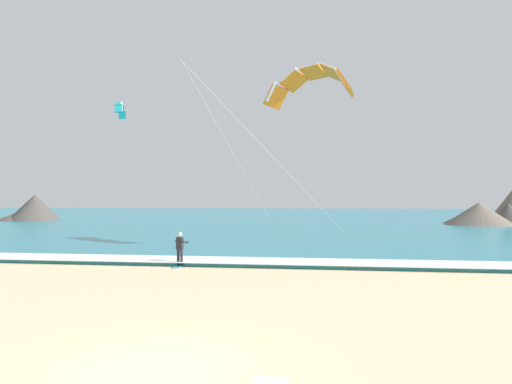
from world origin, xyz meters
name	(u,v)px	position (x,y,z in m)	size (l,w,h in m)	color
ground_plane	(151,369)	(0.00, 0.00, 0.00)	(200.00, 200.00, 0.00)	beige
sea	(302,217)	(0.00, 73.49, 0.10)	(200.00, 120.00, 0.20)	teal
surf_foam	(254,261)	(0.00, 14.49, 0.22)	(200.00, 2.51, 0.04)	white
surfboard	(180,266)	(-3.55, 13.47, 0.03)	(0.81, 1.47, 0.09)	#239EC6
kitesurfer	(180,247)	(-3.54, 13.49, 0.94)	(0.62, 0.61, 1.69)	#232328
kite_primary	(310,81)	(2.65, 21.86, 11.00)	(9.03, 10.18, 10.88)	orange
kite_distant	(120,108)	(-19.45, 42.10, 13.69)	(2.14, 4.46, 1.63)	teal
headland_right	(493,212)	(23.99, 51.33, 1.63)	(12.49, 10.80, 4.47)	#47423D
headland_left	(31,210)	(-37.48, 52.83, 1.61)	(9.34, 7.89, 3.88)	#47423D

